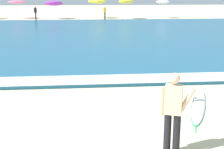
{
  "coord_description": "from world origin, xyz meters",
  "views": [
    {
      "loc": [
        1.42,
        -5.36,
        3.27
      ],
      "look_at": [
        2.25,
        3.33,
        1.1
      ],
      "focal_mm": 53.34,
      "sensor_mm": 36.0,
      "label": 1
    }
  ],
  "objects_px": {
    "beach_umbrella_4": "(126,1)",
    "beachgoer_near_row_left": "(105,12)",
    "beach_umbrella_2": "(54,3)",
    "surfer_with_board": "(184,108)",
    "beachgoer_near_row_mid": "(35,13)",
    "beach_umbrella_5": "(163,2)",
    "beach_umbrella_3": "(97,1)",
    "beach_umbrella_1": "(17,2)"
  },
  "relations": [
    {
      "from": "beach_umbrella_2",
      "to": "beach_umbrella_4",
      "type": "bearing_deg",
      "value": -6.01
    },
    {
      "from": "surfer_with_board",
      "to": "beach_umbrella_3",
      "type": "height_order",
      "value": "beach_umbrella_3"
    },
    {
      "from": "surfer_with_board",
      "to": "beach_umbrella_1",
      "type": "bearing_deg",
      "value": 104.83
    },
    {
      "from": "beach_umbrella_4",
      "to": "beachgoer_near_row_left",
      "type": "height_order",
      "value": "beach_umbrella_4"
    },
    {
      "from": "beachgoer_near_row_mid",
      "to": "beach_umbrella_3",
      "type": "bearing_deg",
      "value": 10.97
    },
    {
      "from": "beach_umbrella_5",
      "to": "beachgoer_near_row_mid",
      "type": "distance_m",
      "value": 15.84
    },
    {
      "from": "beach_umbrella_5",
      "to": "beach_umbrella_4",
      "type": "bearing_deg",
      "value": -169.57
    },
    {
      "from": "beach_umbrella_4",
      "to": "beachgoer_near_row_mid",
      "type": "bearing_deg",
      "value": 179.78
    },
    {
      "from": "beach_umbrella_1",
      "to": "beach_umbrella_2",
      "type": "bearing_deg",
      "value": -12.72
    },
    {
      "from": "beach_umbrella_3",
      "to": "beachgoer_near_row_mid",
      "type": "xyz_separation_m",
      "value": [
        -7.51,
        -1.46,
        -1.29
      ]
    },
    {
      "from": "surfer_with_board",
      "to": "beachgoer_near_row_left",
      "type": "relative_size",
      "value": 1.51
    },
    {
      "from": "beach_umbrella_4",
      "to": "beach_umbrella_5",
      "type": "relative_size",
      "value": 1.08
    },
    {
      "from": "beach_umbrella_2",
      "to": "beach_umbrella_5",
      "type": "xyz_separation_m",
      "value": [
        13.64,
        -0.05,
        0.15
      ]
    },
    {
      "from": "beach_umbrella_3",
      "to": "beach_umbrella_4",
      "type": "height_order",
      "value": "beach_umbrella_4"
    },
    {
      "from": "surfer_with_board",
      "to": "beachgoer_near_row_mid",
      "type": "xyz_separation_m",
      "value": [
        -7.37,
        35.13,
        -0.18
      ]
    },
    {
      "from": "beach_umbrella_3",
      "to": "beach_umbrella_5",
      "type": "height_order",
      "value": "beach_umbrella_3"
    },
    {
      "from": "beach_umbrella_2",
      "to": "surfer_with_board",
      "type": "bearing_deg",
      "value": -81.73
    },
    {
      "from": "beach_umbrella_2",
      "to": "beach_umbrella_1",
      "type": "bearing_deg",
      "value": 167.28
    },
    {
      "from": "surfer_with_board",
      "to": "beach_umbrella_1",
      "type": "relative_size",
      "value": 1.04
    },
    {
      "from": "beach_umbrella_4",
      "to": "beach_umbrella_1",
      "type": "bearing_deg",
      "value": 171.68
    },
    {
      "from": "beach_umbrella_1",
      "to": "beach_umbrella_5",
      "type": "relative_size",
      "value": 1.01
    },
    {
      "from": "beach_umbrella_3",
      "to": "beach_umbrella_1",
      "type": "bearing_deg",
      "value": 177.33
    },
    {
      "from": "beachgoer_near_row_left",
      "to": "beach_umbrella_2",
      "type": "bearing_deg",
      "value": 168.61
    },
    {
      "from": "beach_umbrella_2",
      "to": "beach_umbrella_5",
      "type": "bearing_deg",
      "value": -0.2
    },
    {
      "from": "beach_umbrella_5",
      "to": "beachgoer_near_row_mid",
      "type": "xyz_separation_m",
      "value": [
        -15.77,
        -0.84,
        -1.2
      ]
    },
    {
      "from": "beach_umbrella_1",
      "to": "beachgoer_near_row_left",
      "type": "xyz_separation_m",
      "value": [
        10.77,
        -2.28,
        -1.19
      ]
    },
    {
      "from": "beach_umbrella_3",
      "to": "beachgoer_near_row_mid",
      "type": "distance_m",
      "value": 7.76
    },
    {
      "from": "beach_umbrella_2",
      "to": "beach_umbrella_3",
      "type": "height_order",
      "value": "beach_umbrella_3"
    },
    {
      "from": "beach_umbrella_4",
      "to": "beach_umbrella_5",
      "type": "xyz_separation_m",
      "value": [
        4.79,
        0.88,
        -0.08
      ]
    },
    {
      "from": "beach_umbrella_3",
      "to": "beach_umbrella_5",
      "type": "relative_size",
      "value": 1.07
    },
    {
      "from": "surfer_with_board",
      "to": "beach_umbrella_1",
      "type": "xyz_separation_m",
      "value": [
        -9.81,
        37.05,
        1.01
      ]
    },
    {
      "from": "beach_umbrella_4",
      "to": "beach_umbrella_3",
      "type": "bearing_deg",
      "value": 156.62
    },
    {
      "from": "surfer_with_board",
      "to": "beachgoer_near_row_left",
      "type": "xyz_separation_m",
      "value": [
        0.96,
        34.77,
        -0.18
      ]
    },
    {
      "from": "beach_umbrella_5",
      "to": "surfer_with_board",
      "type": "bearing_deg",
      "value": -103.14
    },
    {
      "from": "beachgoer_near_row_left",
      "to": "beachgoer_near_row_mid",
      "type": "height_order",
      "value": "same"
    },
    {
      "from": "beach_umbrella_3",
      "to": "beach_umbrella_4",
      "type": "relative_size",
      "value": 0.99
    },
    {
      "from": "beach_umbrella_4",
      "to": "beach_umbrella_5",
      "type": "distance_m",
      "value": 4.87
    },
    {
      "from": "beach_umbrella_2",
      "to": "beachgoer_near_row_mid",
      "type": "relative_size",
      "value": 1.48
    },
    {
      "from": "beach_umbrella_1",
      "to": "beachgoer_near_row_mid",
      "type": "bearing_deg",
      "value": -38.25
    },
    {
      "from": "beach_umbrella_1",
      "to": "beach_umbrella_2",
      "type": "relative_size",
      "value": 0.98
    },
    {
      "from": "beach_umbrella_2",
      "to": "beachgoer_near_row_left",
      "type": "distance_m",
      "value": 6.41
    },
    {
      "from": "beach_umbrella_2",
      "to": "beachgoer_near_row_mid",
      "type": "height_order",
      "value": "beach_umbrella_2"
    }
  ]
}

